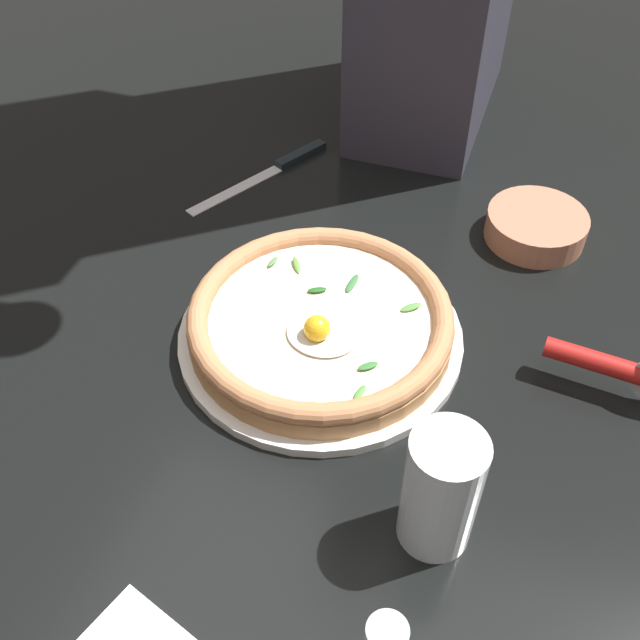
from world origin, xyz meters
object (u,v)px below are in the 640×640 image
at_px(drinking_glass, 440,497).
at_px(pizza_cutter, 613,367).
at_px(pizza, 320,320).
at_px(side_bowl, 536,226).
at_px(table_knife, 279,166).

bearing_deg(drinking_glass, pizza_cutter, -118.92).
xyz_separation_m(pizza, pizza_cutter, (-0.31, -0.05, 0.00)).
bearing_deg(pizza_cutter, pizza, 8.26).
relative_size(side_bowl, pizza_cutter, 0.79).
relative_size(pizza_cutter, table_knife, 0.71).
bearing_deg(table_knife, pizza, 121.37).
distance_m(pizza, table_knife, 0.35).
relative_size(pizza, table_knife, 1.29).
distance_m(pizza, side_bowl, 0.33).
bearing_deg(drinking_glass, table_knife, -52.80).
height_order(side_bowl, pizza_cutter, pizza_cutter).
distance_m(pizza_cutter, drinking_glass, 0.26).
bearing_deg(table_knife, pizza_cutter, 152.92).
height_order(table_knife, drinking_glass, drinking_glass).
height_order(pizza, pizza_cutter, pizza_cutter).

